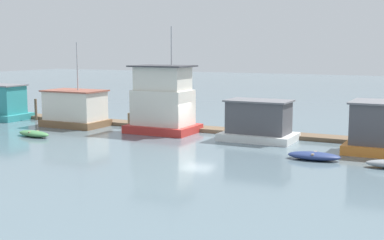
{
  "coord_description": "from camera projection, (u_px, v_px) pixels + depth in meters",
  "views": [
    {
      "loc": [
        17.89,
        -36.6,
        6.8
      ],
      "look_at": [
        0.0,
        -1.0,
        1.4
      ],
      "focal_mm": 50.0,
      "sensor_mm": 36.0,
      "label": 1
    }
  ],
  "objects": [
    {
      "name": "dinghy_navy",
      "position": [
        314.0,
        156.0,
        32.6
      ],
      "size": [
        3.3,
        1.57,
        0.49
      ],
      "color": "navy",
      "rests_on": "ground_plane"
    },
    {
      "name": "mooring_post_near_right",
      "position": [
        129.0,
        120.0,
        45.82
      ],
      "size": [
        0.28,
        0.28,
        1.25
      ],
      "primitive_type": "cylinder",
      "color": "#846B4C",
      "rests_on": "ground_plane"
    },
    {
      "name": "houseboat_red",
      "position": [
        163.0,
        103.0,
        42.95
      ],
      "size": [
        5.39,
        3.93,
        8.46
      ],
      "color": "red",
      "rests_on": "ground_plane"
    },
    {
      "name": "houseboat_brown",
      "position": [
        75.0,
        109.0,
        46.49
      ],
      "size": [
        5.33,
        3.53,
        7.26
      ],
      "color": "brown",
      "rests_on": "ground_plane"
    },
    {
      "name": "dinghy_green",
      "position": [
        34.0,
        134.0,
        41.11
      ],
      "size": [
        3.29,
        1.54,
        0.46
      ],
      "color": "#47844C",
      "rests_on": "ground_plane"
    },
    {
      "name": "houseboat_white",
      "position": [
        259.0,
        122.0,
        39.33
      ],
      "size": [
        5.4,
        3.53,
        3.0
      ],
      "color": "white",
      "rests_on": "ground_plane"
    },
    {
      "name": "mooring_post_centre",
      "position": [
        36.0,
        109.0,
        50.45
      ],
      "size": [
        0.24,
        0.24,
        2.02
      ],
      "primitive_type": "cylinder",
      "color": "brown",
      "rests_on": "ground_plane"
    },
    {
      "name": "ground_plane",
      "position": [
        198.0,
        136.0,
        41.28
      ],
      "size": [
        200.0,
        200.0,
        0.0
      ],
      "primitive_type": "plane",
      "color": "slate"
    },
    {
      "name": "dock_walkway",
      "position": [
        212.0,
        130.0,
        43.68
      ],
      "size": [
        59.6,
        1.86,
        0.3
      ],
      "primitive_type": "cube",
      "color": "brown",
      "rests_on": "ground_plane"
    }
  ]
}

